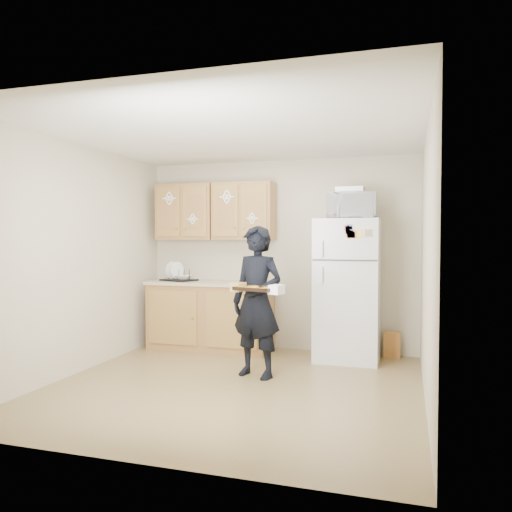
# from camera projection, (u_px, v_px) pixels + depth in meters

# --- Properties ---
(floor) EXTENTS (3.60, 3.60, 0.00)m
(floor) POSITION_uv_depth(u_px,v_px,m) (234.00, 386.00, 4.96)
(floor) COLOR brown
(floor) RESTS_ON ground
(ceiling) EXTENTS (3.60, 3.60, 0.00)m
(ceiling) POSITION_uv_depth(u_px,v_px,m) (234.00, 133.00, 4.87)
(ceiling) COLOR white
(ceiling) RESTS_ON wall_back
(wall_back) EXTENTS (3.60, 0.04, 2.50)m
(wall_back) POSITION_uv_depth(u_px,v_px,m) (279.00, 255.00, 6.63)
(wall_back) COLOR beige
(wall_back) RESTS_ON floor
(wall_front) EXTENTS (3.60, 0.04, 2.50)m
(wall_front) POSITION_uv_depth(u_px,v_px,m) (141.00, 272.00, 3.19)
(wall_front) COLOR beige
(wall_front) RESTS_ON floor
(wall_left) EXTENTS (0.04, 3.60, 2.50)m
(wall_left) POSITION_uv_depth(u_px,v_px,m) (78.00, 258.00, 5.43)
(wall_left) COLOR beige
(wall_left) RESTS_ON floor
(wall_right) EXTENTS (0.04, 3.60, 2.50)m
(wall_right) POSITION_uv_depth(u_px,v_px,m) (427.00, 263.00, 4.39)
(wall_right) COLOR beige
(wall_right) RESTS_ON floor
(refrigerator) EXTENTS (0.75, 0.70, 1.70)m
(refrigerator) POSITION_uv_depth(u_px,v_px,m) (348.00, 290.00, 6.02)
(refrigerator) COLOR silver
(refrigerator) RESTS_ON floor
(base_cabinet) EXTENTS (1.60, 0.60, 0.86)m
(base_cabinet) POSITION_uv_depth(u_px,v_px,m) (211.00, 317.00, 6.60)
(base_cabinet) COLOR brown
(base_cabinet) RESTS_ON floor
(countertop) EXTENTS (1.64, 0.64, 0.04)m
(countertop) POSITION_uv_depth(u_px,v_px,m) (211.00, 283.00, 6.59)
(countertop) COLOR #BAA68F
(countertop) RESTS_ON base_cabinet
(upper_cab_left) EXTENTS (0.80, 0.33, 0.75)m
(upper_cab_left) POSITION_uv_depth(u_px,v_px,m) (187.00, 212.00, 6.80)
(upper_cab_left) COLOR brown
(upper_cab_left) RESTS_ON wall_back
(upper_cab_right) EXTENTS (0.80, 0.33, 0.75)m
(upper_cab_right) POSITION_uv_depth(u_px,v_px,m) (244.00, 211.00, 6.56)
(upper_cab_right) COLOR brown
(upper_cab_right) RESTS_ON wall_back
(cereal_box) EXTENTS (0.20, 0.07, 0.32)m
(cereal_box) POSITION_uv_depth(u_px,v_px,m) (392.00, 345.00, 6.12)
(cereal_box) COLOR gold
(cereal_box) RESTS_ON floor
(person) EXTENTS (0.67, 0.53, 1.60)m
(person) POSITION_uv_depth(u_px,v_px,m) (257.00, 301.00, 5.27)
(person) COLOR black
(person) RESTS_ON floor
(baking_tray) EXTENTS (0.46, 0.39, 0.04)m
(baking_tray) POSITION_uv_depth(u_px,v_px,m) (257.00, 289.00, 4.97)
(baking_tray) COLOR black
(baking_tray) RESTS_ON person
(pizza_front_left) EXTENTS (0.13, 0.13, 0.02)m
(pizza_front_left) POSITION_uv_depth(u_px,v_px,m) (245.00, 288.00, 4.96)
(pizza_front_left) COLOR orange
(pizza_front_left) RESTS_ON baking_tray
(pizza_front_right) EXTENTS (0.13, 0.13, 0.02)m
(pizza_front_right) POSITION_uv_depth(u_px,v_px,m) (261.00, 289.00, 4.86)
(pizza_front_right) COLOR orange
(pizza_front_right) RESTS_ON baking_tray
(pizza_back_left) EXTENTS (0.13, 0.13, 0.02)m
(pizza_back_left) POSITION_uv_depth(u_px,v_px,m) (253.00, 287.00, 5.07)
(pizza_back_left) COLOR orange
(pizza_back_left) RESTS_ON baking_tray
(pizza_back_right) EXTENTS (0.13, 0.13, 0.02)m
(pizza_back_right) POSITION_uv_depth(u_px,v_px,m) (268.00, 288.00, 4.97)
(pizza_back_right) COLOR orange
(pizza_back_right) RESTS_ON baking_tray
(microwave) EXTENTS (0.62, 0.47, 0.31)m
(microwave) POSITION_uv_depth(u_px,v_px,m) (350.00, 206.00, 5.93)
(microwave) COLOR silver
(microwave) RESTS_ON refrigerator
(foil_pan) EXTENTS (0.34, 0.24, 0.07)m
(foil_pan) POSITION_uv_depth(u_px,v_px,m) (350.00, 190.00, 5.95)
(foil_pan) COLOR #B3B4BA
(foil_pan) RESTS_ON microwave
(dish_rack) EXTENTS (0.51, 0.44, 0.17)m
(dish_rack) POSITION_uv_depth(u_px,v_px,m) (179.00, 274.00, 6.70)
(dish_rack) COLOR black
(dish_rack) RESTS_ON countertop
(bowl) EXTENTS (0.23, 0.23, 0.05)m
(bowl) POSITION_uv_depth(u_px,v_px,m) (184.00, 277.00, 6.68)
(bowl) COLOR white
(bowl) RESTS_ON dish_rack
(soap_bottle) EXTENTS (0.09, 0.09, 0.19)m
(soap_bottle) POSITION_uv_depth(u_px,v_px,m) (256.00, 276.00, 6.26)
(soap_bottle) COLOR silver
(soap_bottle) RESTS_ON countertop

